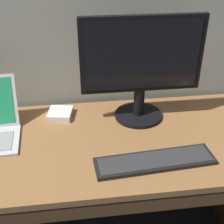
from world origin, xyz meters
TOP-DOWN VIEW (x-y plane):
  - desk at (0.00, -0.01)m, footprint 1.61×0.68m
  - external_monitor at (0.26, 0.16)m, footprint 0.55×0.23m
  - wired_keyboard at (0.25, -0.18)m, footprint 0.49×0.16m
  - external_drive_box at (-0.13, 0.22)m, footprint 0.13×0.14m

SIDE VIEW (x-z plane):
  - desk at x=0.00m, z-range 0.17..0.91m
  - wired_keyboard at x=0.25m, z-range 0.75..0.77m
  - external_drive_box at x=-0.13m, z-range 0.75..0.78m
  - external_monitor at x=0.26m, z-range 0.77..1.27m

